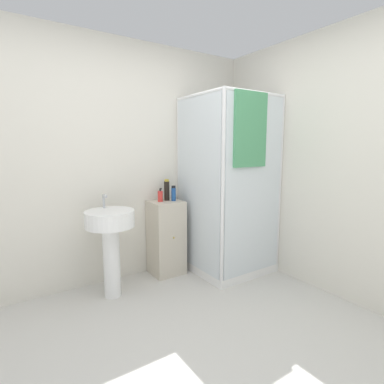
% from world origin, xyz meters
% --- Properties ---
extents(ground_plane, '(12.00, 12.00, 0.00)m').
position_xyz_m(ground_plane, '(0.00, 0.00, 0.00)').
color(ground_plane, beige).
extents(wall_back, '(6.40, 0.06, 2.50)m').
position_xyz_m(wall_back, '(0.00, 1.70, 1.25)').
color(wall_back, silver).
rests_on(wall_back, ground_plane).
extents(wall_right, '(0.06, 6.40, 2.50)m').
position_xyz_m(wall_right, '(1.70, 0.00, 1.25)').
color(wall_right, silver).
rests_on(wall_right, ground_plane).
extents(shower_enclosure, '(0.84, 0.87, 1.96)m').
position_xyz_m(shower_enclosure, '(1.19, 1.16, 0.57)').
color(shower_enclosure, white).
rests_on(shower_enclosure, ground_plane).
extents(vanity_cabinet, '(0.35, 0.34, 0.82)m').
position_xyz_m(vanity_cabinet, '(0.58, 1.50, 0.41)').
color(vanity_cabinet, beige).
rests_on(vanity_cabinet, ground_plane).
extents(sink, '(0.45, 0.45, 0.96)m').
position_xyz_m(sink, '(-0.10, 1.32, 0.61)').
color(sink, white).
rests_on(sink, ground_plane).
extents(soap_dispenser, '(0.05, 0.06, 0.15)m').
position_xyz_m(soap_dispenser, '(0.53, 1.52, 0.88)').
color(soap_dispenser, red).
rests_on(soap_dispenser, vanity_cabinet).
extents(shampoo_bottle_tall_black, '(0.06, 0.06, 0.24)m').
position_xyz_m(shampoo_bottle_tall_black, '(0.62, 1.55, 0.94)').
color(shampoo_bottle_tall_black, black).
rests_on(shampoo_bottle_tall_black, vanity_cabinet).
extents(shampoo_bottle_blue, '(0.05, 0.05, 0.17)m').
position_xyz_m(shampoo_bottle_blue, '(0.67, 1.48, 0.90)').
color(shampoo_bottle_blue, '#1E4C93').
rests_on(shampoo_bottle_blue, vanity_cabinet).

